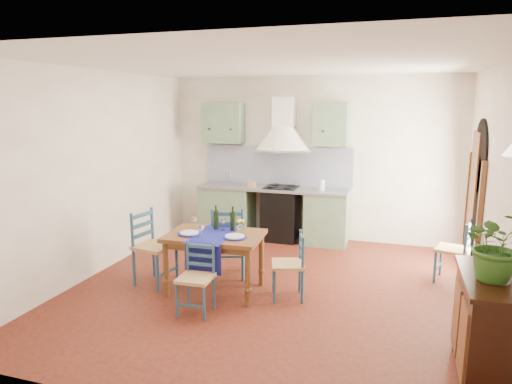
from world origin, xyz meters
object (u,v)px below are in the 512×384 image
at_px(sideboard, 489,325).
at_px(potted_plant, 498,245).
at_px(dining_table, 215,241).
at_px(chair_near, 196,278).

bearing_deg(sideboard, potted_plant, -95.92).
xyz_separation_m(dining_table, sideboard, (2.93, -1.06, -0.15)).
distance_m(dining_table, potted_plant, 3.19).
bearing_deg(dining_table, chair_near, -87.35).
distance_m(dining_table, chair_near, 0.67).
bearing_deg(potted_plant, chair_near, 170.16).
relative_size(dining_table, sideboard, 1.16).
xyz_separation_m(dining_table, chair_near, (0.03, -0.62, -0.25)).
bearing_deg(potted_plant, sideboard, 84.08).
height_order(dining_table, chair_near, dining_table).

